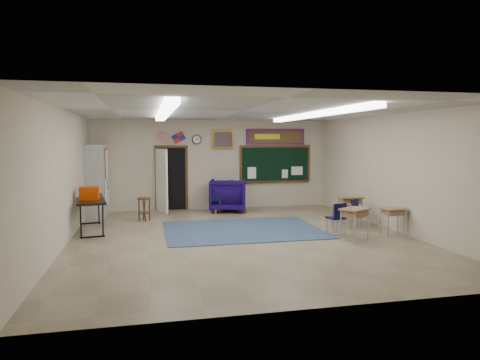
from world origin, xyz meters
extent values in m
plane|color=gray|center=(0.00, 0.00, 0.00)|extent=(9.00, 9.00, 0.00)
cube|color=beige|center=(0.00, 4.50, 1.50)|extent=(8.00, 0.04, 3.00)
cube|color=beige|center=(0.00, -4.50, 1.50)|extent=(8.00, 0.04, 3.00)
cube|color=beige|center=(-4.00, 0.00, 1.50)|extent=(0.04, 9.00, 3.00)
cube|color=beige|center=(4.00, 0.00, 1.50)|extent=(0.04, 9.00, 3.00)
cube|color=silver|center=(0.00, 0.00, 3.00)|extent=(8.00, 9.00, 0.04)
cube|color=#344563|center=(0.20, 0.80, 0.01)|extent=(4.00, 3.00, 0.02)
cube|color=black|center=(-1.40, 4.49, 1.05)|extent=(0.95, 0.04, 2.10)
cube|color=white|center=(-1.75, 4.05, 1.03)|extent=(0.35, 0.86, 2.05)
cube|color=#533317|center=(2.20, 4.47, 1.50)|extent=(2.55, 0.05, 1.30)
cube|color=black|center=(2.20, 4.46, 1.50)|extent=(2.40, 0.03, 1.15)
cube|color=#533317|center=(2.20, 4.41, 0.90)|extent=(2.40, 0.12, 0.04)
cube|color=#B61B0F|center=(2.20, 4.47, 2.45)|extent=(2.10, 0.04, 0.55)
cube|color=brown|center=(2.20, 4.46, 2.45)|extent=(1.90, 0.03, 0.40)
cube|color=#8E601B|center=(0.35, 4.47, 2.35)|extent=(0.75, 0.05, 0.65)
cube|color=#A51466|center=(0.35, 4.46, 2.35)|extent=(0.62, 0.03, 0.52)
cylinder|color=black|center=(-0.55, 4.47, 2.35)|extent=(0.32, 0.05, 0.32)
cylinder|color=white|center=(-0.55, 4.45, 2.35)|extent=(0.26, 0.02, 0.26)
cube|color=#A9A9A5|center=(-3.72, 3.85, 1.10)|extent=(0.55, 1.25, 2.20)
imported|color=#110539|center=(0.38, 3.80, 0.53)|extent=(1.39, 1.41, 1.06)
cube|color=olive|center=(2.84, 0.56, 0.62)|extent=(0.66, 0.60, 0.04)
cube|color=brown|center=(2.84, 0.56, 0.53)|extent=(0.57, 0.51, 0.11)
cube|color=olive|center=(3.28, 0.92, 0.76)|extent=(0.73, 0.60, 0.04)
cube|color=brown|center=(3.28, 0.92, 0.65)|extent=(0.63, 0.51, 0.13)
cube|color=olive|center=(2.45, -0.94, 0.74)|extent=(0.79, 0.72, 0.04)
cube|color=brown|center=(2.45, -0.94, 0.64)|extent=(0.68, 0.62, 0.13)
cube|color=olive|center=(3.65, -0.61, 0.66)|extent=(0.57, 0.43, 0.04)
cube|color=brown|center=(3.65, -0.61, 0.56)|extent=(0.50, 0.37, 0.11)
cube|color=black|center=(-3.65, 1.60, 0.82)|extent=(0.99, 2.12, 0.06)
cube|color=#CC3603|center=(-3.63, 1.32, 1.00)|extent=(0.45, 0.34, 0.32)
cylinder|color=#532E19|center=(-2.30, 2.62, 0.65)|extent=(0.38, 0.38, 0.05)
torus|color=#532E19|center=(-2.30, 2.62, 0.23)|extent=(0.32, 0.32, 0.02)
camera|label=1|loc=(-2.23, -9.86, 2.32)|focal=32.00mm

